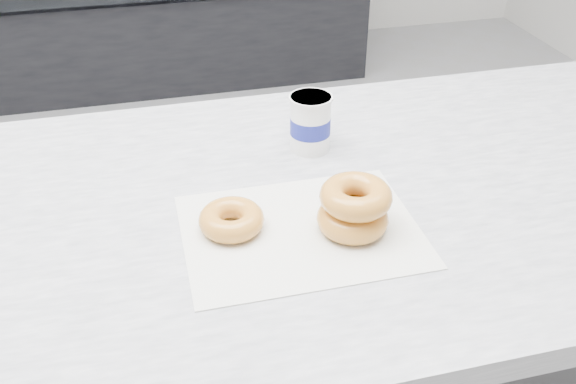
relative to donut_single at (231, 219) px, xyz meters
name	(u,v)px	position (x,y,z in m)	size (l,w,h in m)	color
ground	(189,342)	(-0.06, 0.66, -0.92)	(5.00, 5.00, 0.00)	gray
wax_paper	(301,231)	(0.10, -0.03, -0.02)	(0.34, 0.26, 0.00)	silver
donut_single	(231,219)	(0.00, 0.00, 0.00)	(0.10, 0.10, 0.03)	gold
donut_stack	(354,208)	(0.17, -0.04, 0.02)	(0.15, 0.15, 0.07)	gold
coffee_cup	(310,122)	(0.18, 0.20, 0.03)	(0.08, 0.08, 0.10)	white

